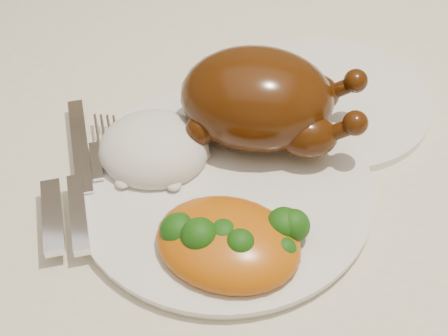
# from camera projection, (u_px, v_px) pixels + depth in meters

# --- Properties ---
(dining_table) EXTENTS (1.60, 0.90, 0.76)m
(dining_table) POSITION_uv_depth(u_px,v_px,m) (183.00, 222.00, 0.71)
(dining_table) COLOR brown
(dining_table) RESTS_ON floor
(tablecloth) EXTENTS (1.73, 1.03, 0.18)m
(tablecloth) POSITION_uv_depth(u_px,v_px,m) (179.00, 180.00, 0.66)
(tablecloth) COLOR #F1E7CF
(tablecloth) RESTS_ON dining_table
(dinner_plate) EXTENTS (0.36, 0.36, 0.01)m
(dinner_plate) POSITION_uv_depth(u_px,v_px,m) (224.00, 186.00, 0.61)
(dinner_plate) COLOR white
(dinner_plate) RESTS_ON tablecloth
(side_plate) EXTENTS (0.24, 0.24, 0.01)m
(side_plate) POSITION_uv_depth(u_px,v_px,m) (330.00, 99.00, 0.70)
(side_plate) COLOR white
(side_plate) RESTS_ON tablecloth
(roast_chicken) EXTENTS (0.19, 0.12, 0.10)m
(roast_chicken) POSITION_uv_depth(u_px,v_px,m) (261.00, 99.00, 0.61)
(roast_chicken) COLOR #461F07
(roast_chicken) RESTS_ON dinner_plate
(rice_mound) EXTENTS (0.11, 0.10, 0.06)m
(rice_mound) POSITION_uv_depth(u_px,v_px,m) (154.00, 149.00, 0.62)
(rice_mound) COLOR white
(rice_mound) RESTS_ON dinner_plate
(mac_and_cheese) EXTENTS (0.15, 0.12, 0.05)m
(mac_and_cheese) POSITION_uv_depth(u_px,v_px,m) (234.00, 241.00, 0.54)
(mac_and_cheese) COLOR #CB5D0D
(mac_and_cheese) RESTS_ON dinner_plate
(cutlery) EXTENTS (0.07, 0.20, 0.01)m
(cutlery) POSITION_uv_depth(u_px,v_px,m) (73.00, 191.00, 0.59)
(cutlery) COLOR silver
(cutlery) RESTS_ON dinner_plate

